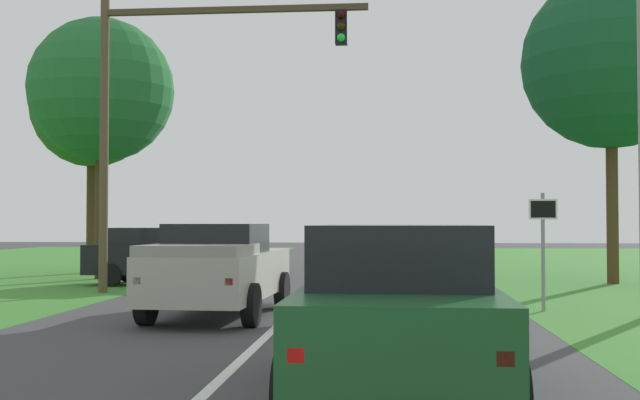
# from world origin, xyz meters

# --- Properties ---
(ground_plane) EXTENTS (120.00, 120.00, 0.00)m
(ground_plane) POSITION_xyz_m (0.00, 9.52, 0.00)
(ground_plane) COLOR #424244
(red_suv_near) EXTENTS (2.27, 4.58, 1.87)m
(red_suv_near) POSITION_xyz_m (2.13, 4.83, 0.98)
(red_suv_near) COLOR #194C23
(red_suv_near) RESTS_ON ground_plane
(pickup_truck_lead) EXTENTS (2.38, 5.19, 1.87)m
(pickup_truck_lead) POSITION_xyz_m (-1.38, 11.76, 0.98)
(pickup_truck_lead) COLOR #B7B2A8
(pickup_truck_lead) RESTS_ON ground_plane
(traffic_light) EXTENTS (7.31, 0.40, 8.23)m
(traffic_light) POSITION_xyz_m (-3.86, 16.71, 5.39)
(traffic_light) COLOR brown
(traffic_light) RESTS_ON ground_plane
(keep_moving_sign) EXTENTS (0.60, 0.09, 2.54)m
(keep_moving_sign) POSITION_xyz_m (5.35, 13.27, 1.62)
(keep_moving_sign) COLOR gray
(keep_moving_sign) RESTS_ON ground_plane
(oak_tree_right) EXTENTS (5.51, 5.51, 9.73)m
(oak_tree_right) POSITION_xyz_m (9.02, 21.11, 6.95)
(oak_tree_right) COLOR #4C351E
(oak_tree_right) RESTS_ON ground_plane
(crossing_suv_far) EXTENTS (4.83, 2.17, 1.74)m
(crossing_suv_far) POSITION_xyz_m (-4.75, 19.54, 0.92)
(crossing_suv_far) COLOR black
(crossing_suv_far) RESTS_ON ground_plane
(extra_tree_1) EXTENTS (4.88, 4.88, 8.84)m
(extra_tree_1) POSITION_xyz_m (-7.64, 21.69, 6.38)
(extra_tree_1) COLOR #4C351E
(extra_tree_1) RESTS_ON ground_plane
(extra_tree_2) EXTENTS (4.59, 4.59, 8.60)m
(extra_tree_2) POSITION_xyz_m (-9.13, 24.66, 6.28)
(extra_tree_2) COLOR #4C351E
(extra_tree_2) RESTS_ON ground_plane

